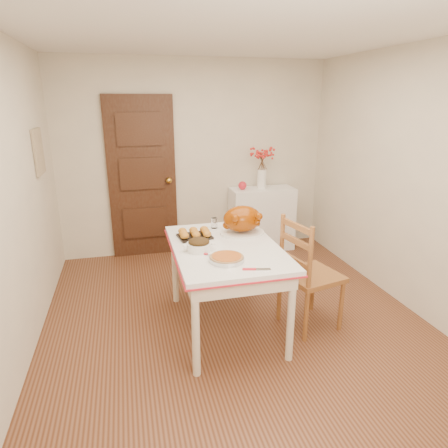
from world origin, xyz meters
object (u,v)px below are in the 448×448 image
object	(u,v)px
chair_oak	(312,273)
turkey_platter	(242,220)
sideboard	(262,219)
kitchen_table	(225,287)
pumpkin_pie	(227,258)

from	to	relation	value
chair_oak	turkey_platter	distance (m)	0.79
sideboard	turkey_platter	size ratio (longest dim) A/B	2.06
sideboard	kitchen_table	size ratio (longest dim) A/B	0.64
chair_oak	pumpkin_pie	world-z (taller)	chair_oak
chair_oak	turkey_platter	size ratio (longest dim) A/B	2.50
kitchen_table	turkey_platter	distance (m)	0.63
chair_oak	turkey_platter	bearing A→B (deg)	39.40
chair_oak	pumpkin_pie	bearing A→B (deg)	89.03
sideboard	chair_oak	bearing A→B (deg)	-96.51
turkey_platter	pumpkin_pie	bearing A→B (deg)	-136.90
sideboard	chair_oak	xyz separation A→B (m)	(-0.22, -1.95, 0.09)
pumpkin_pie	kitchen_table	bearing A→B (deg)	77.14
kitchen_table	turkey_platter	bearing A→B (deg)	48.97
sideboard	kitchen_table	world-z (taller)	sideboard
pumpkin_pie	turkey_platter	bearing A→B (deg)	62.75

